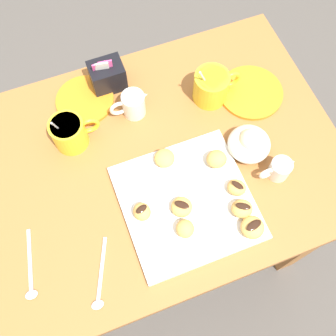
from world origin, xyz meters
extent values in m
plane|color=#514C47|center=(0.00, 0.00, 0.00)|extent=(8.00, 8.00, 0.00)
cube|color=#A36633|center=(0.00, 0.00, 0.69)|extent=(0.93, 0.69, 0.04)
cube|color=#A36633|center=(-0.41, -0.28, 0.34)|extent=(0.07, 0.07, 0.68)
cube|color=#A36633|center=(0.41, -0.28, 0.34)|extent=(0.07, 0.07, 0.68)
cube|color=#A36633|center=(-0.41, 0.28, 0.34)|extent=(0.07, 0.07, 0.68)
cube|color=#A36633|center=(0.41, 0.28, 0.34)|extent=(0.07, 0.07, 0.68)
cube|color=silver|center=(0.02, -0.14, 0.72)|extent=(0.30, 0.30, 0.02)
cylinder|color=yellow|center=(-0.19, 0.13, 0.75)|extent=(0.09, 0.09, 0.09)
torus|color=yellow|center=(-0.14, 0.13, 0.76)|extent=(0.06, 0.01, 0.06)
cylinder|color=black|center=(-0.19, 0.13, 0.79)|extent=(0.07, 0.07, 0.01)
cylinder|color=silver|center=(-0.21, 0.13, 0.79)|extent=(0.02, 0.03, 0.11)
cylinder|color=yellow|center=(0.19, 0.13, 0.76)|extent=(0.09, 0.09, 0.09)
torus|color=yellow|center=(0.25, 0.13, 0.76)|extent=(0.06, 0.01, 0.06)
cylinder|color=black|center=(0.19, 0.13, 0.79)|extent=(0.08, 0.08, 0.01)
cylinder|color=silver|center=(0.17, 0.13, 0.79)|extent=(0.05, 0.01, 0.11)
cylinder|color=silver|center=(-0.01, 0.15, 0.75)|extent=(0.06, 0.06, 0.07)
cone|color=silver|center=(0.01, 0.15, 0.77)|extent=(0.02, 0.02, 0.02)
torus|color=silver|center=(-0.05, 0.15, 0.75)|extent=(0.05, 0.01, 0.05)
cylinder|color=white|center=(-0.01, 0.15, 0.78)|extent=(0.05, 0.05, 0.01)
cube|color=black|center=(-0.05, 0.26, 0.75)|extent=(0.09, 0.07, 0.08)
cube|color=white|center=(-0.06, 0.26, 0.80)|extent=(0.04, 0.01, 0.03)
cube|color=#EA4C93|center=(-0.07, 0.26, 0.80)|extent=(0.04, 0.01, 0.03)
cube|color=#EA4C93|center=(-0.05, 0.26, 0.80)|extent=(0.04, 0.01, 0.03)
ellipsoid|color=silver|center=(0.22, -0.06, 0.74)|extent=(0.11, 0.11, 0.06)
sphere|color=#F4E5B2|center=(0.22, -0.06, 0.76)|extent=(0.06, 0.06, 0.06)
ellipsoid|color=green|center=(0.23, -0.06, 0.78)|extent=(0.03, 0.03, 0.02)
cylinder|color=silver|center=(0.26, -0.14, 0.74)|extent=(0.05, 0.05, 0.05)
cone|color=silver|center=(0.29, -0.14, 0.76)|extent=(0.02, 0.02, 0.02)
torus|color=silver|center=(0.22, -0.14, 0.74)|extent=(0.04, 0.01, 0.04)
cylinder|color=black|center=(0.26, -0.14, 0.76)|extent=(0.04, 0.04, 0.01)
cylinder|color=orange|center=(0.30, 0.10, 0.72)|extent=(0.17, 0.17, 0.01)
cylinder|color=orange|center=(-0.13, 0.23, 0.72)|extent=(0.16, 0.16, 0.01)
cube|color=silver|center=(-0.22, -0.22, 0.72)|extent=(0.07, 0.14, 0.00)
ellipsoid|color=silver|center=(-0.25, -0.28, 0.72)|extent=(0.03, 0.02, 0.01)
cube|color=silver|center=(-0.37, -0.14, 0.72)|extent=(0.03, 0.15, 0.00)
ellipsoid|color=silver|center=(-0.38, -0.21, 0.72)|extent=(0.03, 0.02, 0.01)
ellipsoid|color=#DBA351|center=(0.13, -0.07, 0.75)|extent=(0.06, 0.06, 0.04)
ellipsoid|color=#DBA351|center=(0.14, -0.15, 0.74)|extent=(0.06, 0.06, 0.03)
ellipsoid|color=black|center=(0.14, -0.15, 0.76)|extent=(0.03, 0.03, 0.00)
ellipsoid|color=#DBA351|center=(0.00, -0.15, 0.74)|extent=(0.06, 0.06, 0.03)
ellipsoid|color=black|center=(0.00, -0.15, 0.76)|extent=(0.04, 0.04, 0.00)
ellipsoid|color=#DBA351|center=(0.13, -0.20, 0.75)|extent=(0.06, 0.06, 0.03)
ellipsoid|color=black|center=(0.13, -0.20, 0.76)|extent=(0.04, 0.03, 0.00)
ellipsoid|color=#DBA351|center=(-0.01, -0.20, 0.75)|extent=(0.05, 0.05, 0.04)
ellipsoid|color=#DBA351|center=(-0.09, -0.13, 0.75)|extent=(0.05, 0.05, 0.04)
ellipsoid|color=black|center=(-0.09, -0.13, 0.77)|extent=(0.03, 0.02, 0.00)
ellipsoid|color=#DBA351|center=(0.01, -0.02, 0.74)|extent=(0.07, 0.07, 0.03)
ellipsoid|color=#DBA351|center=(0.13, -0.25, 0.74)|extent=(0.07, 0.07, 0.03)
ellipsoid|color=black|center=(0.13, -0.25, 0.76)|extent=(0.04, 0.03, 0.00)
camera|label=1|loc=(-0.13, -0.41, 1.63)|focal=42.63mm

